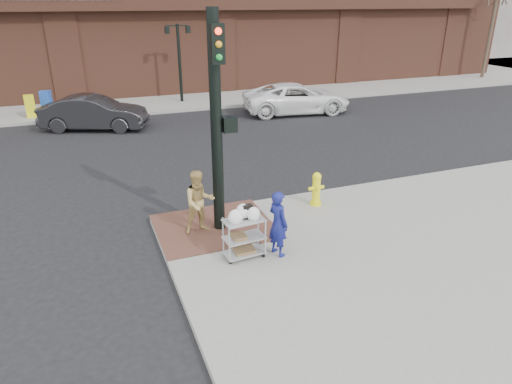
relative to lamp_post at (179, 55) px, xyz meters
name	(u,v)px	position (x,y,z in m)	size (l,w,h in m)	color
ground	(251,244)	(-2.00, -16.00, -2.62)	(220.00, 220.00, 0.00)	black
sidewalk_far	(255,61)	(10.50, 16.00, -2.54)	(65.00, 36.00, 0.15)	gray
brick_curb_ramp	(215,226)	(-2.60, -15.10, -2.46)	(2.80, 2.40, 0.01)	brown
lamp_post	(179,55)	(0.00, 0.00, 0.00)	(1.32, 0.22, 4.00)	black
traffic_signal_pole	(217,120)	(-2.48, -15.23, 0.21)	(0.61, 0.51, 5.00)	black
woman_blue	(278,223)	(-1.68, -16.84, -1.73)	(0.54, 0.35, 1.47)	navy
pedestrian_tan	(199,202)	(-2.98, -15.22, -1.70)	(0.75, 0.58, 1.54)	tan
sedan_dark	(94,113)	(-4.74, -3.92, -1.88)	(1.56, 4.48, 1.48)	black
minivan_white	(296,98)	(4.89, -4.22, -1.88)	(2.45, 5.30, 1.47)	white
utility_cart	(244,234)	(-2.40, -16.69, -1.93)	(0.90, 0.55, 1.19)	gray
fire_hydrant	(316,188)	(0.32, -14.84, -1.99)	(0.44, 0.31, 0.93)	yellow
newsbox_yellow	(30,106)	(-7.45, -1.09, -1.95)	(0.44, 0.40, 1.04)	yellow
newsbox_blue	(47,102)	(-6.75, -0.47, -1.92)	(0.46, 0.41, 1.09)	#1B48B2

